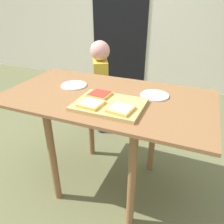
# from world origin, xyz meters

# --- Properties ---
(ground_plane) EXTENTS (16.00, 16.00, 0.00)m
(ground_plane) POSITION_xyz_m (0.00, 0.00, 0.00)
(ground_plane) COLOR #666943
(house_door) EXTENTS (0.90, 0.02, 2.00)m
(house_door) POSITION_xyz_m (-0.76, 2.25, 1.00)
(house_door) COLOR black
(house_door) RESTS_ON ground
(dining_table) EXTENTS (1.35, 0.74, 0.75)m
(dining_table) POSITION_xyz_m (0.00, 0.00, 0.65)
(dining_table) COLOR brown
(dining_table) RESTS_ON ground
(cutting_board) EXTENTS (0.40, 0.30, 0.02)m
(cutting_board) POSITION_xyz_m (0.08, -0.14, 0.76)
(cutting_board) COLOR tan
(cutting_board) RESTS_ON dining_table
(pizza_slice_near_left) EXTENTS (0.14, 0.14, 0.02)m
(pizza_slice_near_left) POSITION_xyz_m (-0.01, -0.20, 0.78)
(pizza_slice_near_left) COLOR gold
(pizza_slice_near_left) RESTS_ON cutting_board
(pizza_slice_near_right) EXTENTS (0.14, 0.14, 0.02)m
(pizza_slice_near_right) POSITION_xyz_m (0.17, -0.20, 0.78)
(pizza_slice_near_right) COLOR gold
(pizza_slice_near_right) RESTS_ON cutting_board
(pizza_slice_far_left) EXTENTS (0.14, 0.14, 0.02)m
(pizza_slice_far_left) POSITION_xyz_m (-0.02, -0.06, 0.78)
(pizza_slice_far_left) COLOR gold
(pizza_slice_far_left) RESTS_ON cutting_board
(plate_white_right) EXTENTS (0.18, 0.18, 0.01)m
(plate_white_right) POSITION_xyz_m (0.29, 0.11, 0.76)
(plate_white_right) COLOR white
(plate_white_right) RESTS_ON dining_table
(plate_white_left) EXTENTS (0.18, 0.18, 0.01)m
(plate_white_left) POSITION_xyz_m (-0.29, 0.07, 0.76)
(plate_white_left) COLOR white
(plate_white_left) RESTS_ON dining_table
(child_left) EXTENTS (0.24, 0.28, 0.96)m
(child_left) POSITION_xyz_m (-0.38, 0.73, 0.56)
(child_left) COLOR navy
(child_left) RESTS_ON ground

